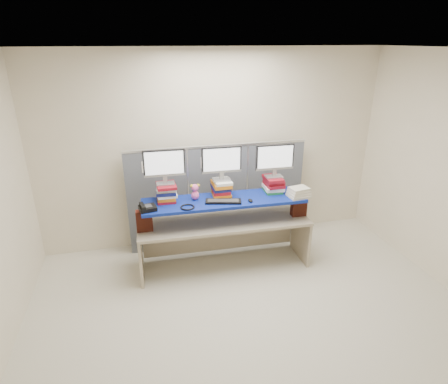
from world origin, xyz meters
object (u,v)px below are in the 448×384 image
object	(u,v)px
monitor_left	(164,165)
desk_phone	(147,208)
blue_board	(224,201)
monitor_right	(275,159)
desk	(224,230)
monitor_center	(222,161)
keyboard	(223,201)

from	to	relation	value
monitor_left	desk_phone	xyz separation A→B (m)	(-0.26, -0.24, -0.44)
blue_board	monitor_right	bearing A→B (deg)	9.59
desk	monitor_left	xyz separation A→B (m)	(-0.72, 0.14, 0.92)
desk	desk_phone	size ratio (longest dim) A/B	10.06
monitor_right	desk_phone	distance (m)	1.74
blue_board	desk_phone	size ratio (longest dim) A/B	9.29
monitor_left	monitor_center	size ratio (longest dim) A/B	1.00
keyboard	monitor_right	bearing A→B (deg)	28.41
monitor_left	monitor_right	size ratio (longest dim) A/B	1.00
desk	monitor_center	xyz separation A→B (m)	(-0.00, 0.12, 0.91)
monitor_left	monitor_right	world-z (taller)	monitor_left
blue_board	desk_phone	world-z (taller)	desk_phone
monitor_left	keyboard	bearing A→B (deg)	-16.95
monitor_left	desk_phone	bearing A→B (deg)	-135.65
blue_board	keyboard	bearing A→B (deg)	-107.76
monitor_right	keyboard	bearing A→B (deg)	-163.93
monitor_center	keyboard	size ratio (longest dim) A/B	1.09
desk	keyboard	xyz separation A→B (m)	(-0.03, -0.09, 0.46)
monitor_right	keyboard	distance (m)	0.88
desk	monitor_left	world-z (taller)	monitor_left
monitor_right	desk_phone	xyz separation A→B (m)	(-1.68, -0.19, -0.43)
desk_phone	monitor_right	bearing A→B (deg)	-3.42
desk	blue_board	xyz separation A→B (m)	(0.00, 0.00, 0.43)
desk	keyboard	world-z (taller)	keyboard
keyboard	desk_phone	distance (m)	0.94
monitor_right	monitor_left	bearing A→B (deg)	-180.00
monitor_center	monitor_right	xyz separation A→B (m)	(0.71, -0.02, -0.01)
desk	monitor_center	world-z (taller)	monitor_center
monitor_center	desk_phone	bearing A→B (deg)	-165.84
blue_board	monitor_left	distance (m)	0.88
monitor_right	keyboard	size ratio (longest dim) A/B	1.09
monitor_center	keyboard	distance (m)	0.50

